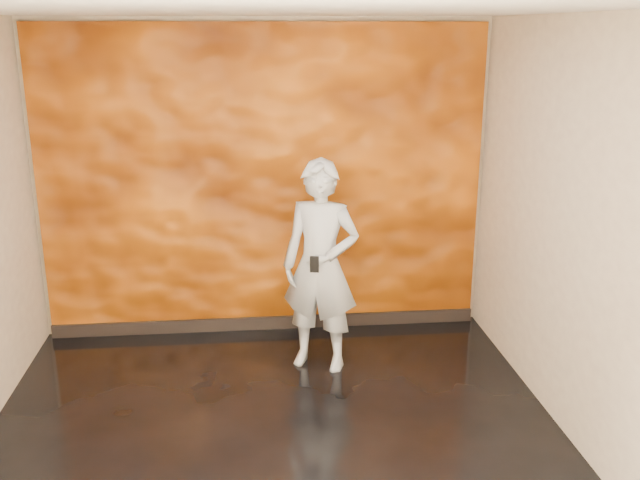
{
  "coord_description": "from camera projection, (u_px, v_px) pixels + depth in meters",
  "views": [
    {
      "loc": [
        -0.14,
        -4.25,
        2.7
      ],
      "look_at": [
        0.39,
        0.85,
        1.17
      ],
      "focal_mm": 40.0,
      "sensor_mm": 36.0,
      "label": 1
    }
  ],
  "objects": [
    {
      "name": "phone",
      "position": [
        314.0,
        264.0,
        5.48
      ],
      "size": [
        0.07,
        0.03,
        0.13
      ],
      "primitive_type": "cube",
      "rotation": [
        0.0,
        0.0,
        -0.21
      ],
      "color": "black",
      "rests_on": "man"
    },
    {
      "name": "feature_wall",
      "position": [
        264.0,
        183.0,
        6.31
      ],
      "size": [
        3.9,
        0.06,
        2.75
      ],
      "primitive_type": "cube",
      "color": "orange",
      "rests_on": "ground"
    },
    {
      "name": "baseboard",
      "position": [
        267.0,
        323.0,
        6.65
      ],
      "size": [
        3.9,
        0.04,
        0.12
      ],
      "primitive_type": "cube",
      "color": "black",
      "rests_on": "ground"
    },
    {
      "name": "man",
      "position": [
        321.0,
        266.0,
        5.72
      ],
      "size": [
        0.74,
        0.63,
        1.73
      ],
      "primitive_type": "imported",
      "rotation": [
        0.0,
        0.0,
        -0.4
      ],
      "color": "#9DA3AB",
      "rests_on": "ground"
    },
    {
      "name": "room",
      "position": [
        272.0,
        246.0,
        4.44
      ],
      "size": [
        4.02,
        4.02,
        2.81
      ],
      "color": "black",
      "rests_on": "ground"
    }
  ]
}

